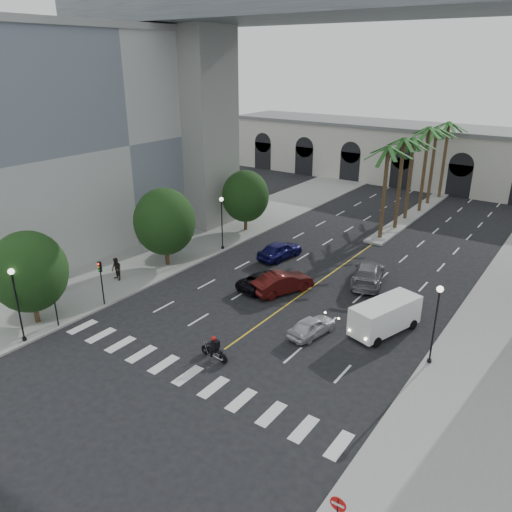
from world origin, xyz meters
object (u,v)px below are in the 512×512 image
at_px(lamp_post_left_near, 17,299).
at_px(lamp_post_left_far, 222,219).
at_px(lamp_post_right, 436,318).
at_px(cargo_van, 385,315).
at_px(car_b, 282,283).
at_px(pedestrian_a, 61,281).
at_px(car_c, 263,280).
at_px(do_not_enter_sign, 337,512).
at_px(pedestrian_b, 116,269).
at_px(motorcycle_rider, 215,349).
at_px(car_a, 312,326).
at_px(traffic_signal_far, 101,276).
at_px(car_d, 368,274).
at_px(traffic_signal_near, 54,295).
at_px(car_e, 280,250).

bearing_deg(lamp_post_left_near, lamp_post_left_far, 90.00).
bearing_deg(lamp_post_right, cargo_van, 151.25).
distance_m(car_b, pedestrian_a, 17.76).
bearing_deg(lamp_post_right, car_c, 167.75).
relative_size(lamp_post_left_near, do_not_enter_sign, 2.00).
bearing_deg(pedestrian_a, do_not_enter_sign, -50.23).
bearing_deg(pedestrian_a, pedestrian_b, 29.22).
distance_m(lamp_post_left_far, car_b, 11.18).
height_order(motorcycle_rider, car_c, motorcycle_rider).
bearing_deg(lamp_post_right, lamp_post_left_far, 160.67).
bearing_deg(pedestrian_b, car_a, 15.67).
distance_m(lamp_post_right, traffic_signal_far, 23.62).
bearing_deg(car_a, motorcycle_rider, 71.03).
relative_size(motorcycle_rider, do_not_enter_sign, 0.83).
relative_size(traffic_signal_far, car_a, 0.94).
relative_size(lamp_post_right, car_d, 0.90).
height_order(lamp_post_left_near, cargo_van, lamp_post_left_near).
bearing_deg(lamp_post_left_near, cargo_van, 38.49).
xyz_separation_m(lamp_post_right, pedestrian_b, (-25.43, -2.92, -2.09)).
bearing_deg(traffic_signal_near, pedestrian_b, 109.80).
bearing_deg(traffic_signal_far, car_e, 70.41).
distance_m(lamp_post_left_near, do_not_enter_sign, 23.84).
bearing_deg(car_d, motorcycle_rider, 61.53).
bearing_deg(car_a, traffic_signal_far, 30.46).
xyz_separation_m(lamp_post_left_near, car_a, (15.11, 11.91, -2.56)).
bearing_deg(car_a, pedestrian_a, 27.16).
bearing_deg(car_d, lamp_post_left_far, -13.50).
relative_size(lamp_post_right, pedestrian_b, 2.74).
xyz_separation_m(traffic_signal_near, car_e, (5.67, 19.93, -1.68)).
distance_m(lamp_post_left_far, pedestrian_a, 15.77).
bearing_deg(lamp_post_left_near, motorcycle_rider, 26.45).
xyz_separation_m(car_b, pedestrian_a, (-14.46, -10.30, 0.13)).
distance_m(motorcycle_rider, car_d, 16.52).
xyz_separation_m(traffic_signal_near, motorcycle_rider, (11.53, 3.29, -1.78)).
bearing_deg(cargo_van, pedestrian_a, -141.54).
xyz_separation_m(lamp_post_right, motorcycle_rider, (-11.17, -7.21, -2.50)).
xyz_separation_m(car_e, pedestrian_a, (-10.33, -16.35, 0.15)).
xyz_separation_m(car_b, car_c, (-1.71, -0.21, -0.18)).
bearing_deg(lamp_post_right, motorcycle_rider, -147.14).
distance_m(traffic_signal_far, pedestrian_a, 4.93).
bearing_deg(car_b, traffic_signal_far, 67.85).
xyz_separation_m(traffic_signal_near, cargo_van, (18.88, 12.59, -1.23)).
xyz_separation_m(car_c, do_not_enter_sign, (15.56, -17.82, 1.28)).
height_order(traffic_signal_near, car_d, traffic_signal_near).
xyz_separation_m(traffic_signal_far, do_not_enter_sign, (23.65, -8.15, -0.57)).
distance_m(lamp_post_left_far, do_not_enter_sign, 32.84).
relative_size(car_b, pedestrian_a, 3.09).
xyz_separation_m(car_b, cargo_van, (9.08, -1.28, 0.44)).
bearing_deg(cargo_van, car_c, -168.20).
bearing_deg(car_d, pedestrian_b, 16.99).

